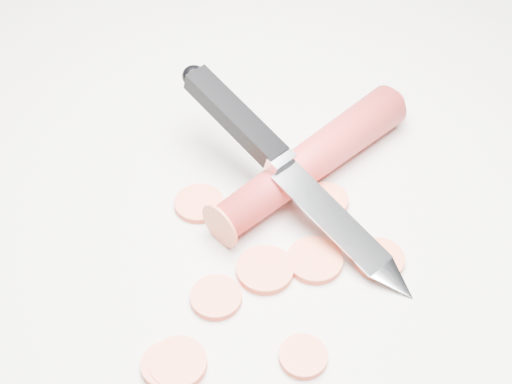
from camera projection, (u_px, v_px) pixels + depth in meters
The scene contains 12 objects.
ground at pixel (294, 222), 0.53m from camera, with size 2.40×2.40×0.00m, color beige.
carrot at pixel (311, 160), 0.54m from camera, with size 0.03×0.03×0.19m, color red.
carrot_slice_0 at pixel (199, 203), 0.53m from camera, with size 0.04×0.04×0.01m, color #EC613E.
carrot_slice_1 at pixel (216, 297), 0.48m from camera, with size 0.03×0.03×0.01m, color #EC613E.
carrot_slice_2 at pixel (265, 270), 0.49m from camera, with size 0.04×0.04×0.01m, color #EC613E.
carrot_slice_3 at pixel (303, 356), 0.45m from camera, with size 0.03×0.03×0.01m, color #EC613E.
carrot_slice_4 at pixel (315, 260), 0.50m from camera, with size 0.04×0.04×0.01m, color #EC613E.
carrot_slice_5 at pixel (326, 201), 0.54m from camera, with size 0.03×0.03×0.01m, color #EC613E.
carrot_slice_6 at pixel (166, 365), 0.44m from camera, with size 0.03×0.03×0.01m, color #EC613E.
carrot_slice_7 at pixel (178, 363), 0.44m from camera, with size 0.04×0.04×0.01m, color #EC613E.
carrot_slice_8 at pixel (379, 259), 0.50m from camera, with size 0.04×0.04×0.01m, color #EC613E.
kitchen_knife at pixel (293, 172), 0.51m from camera, with size 0.23×0.09×0.07m, color silver, non-canonical shape.
Camera 1 is at (0.15, -0.31, 0.40)m, focal length 50.00 mm.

